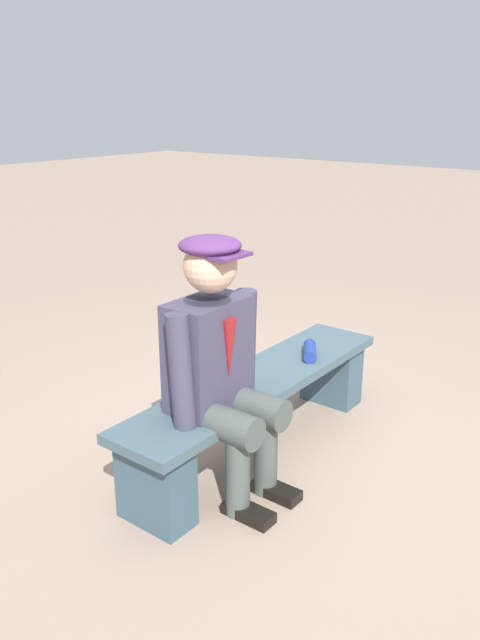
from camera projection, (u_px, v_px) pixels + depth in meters
ground_plane at (258, 450)px, 3.40m from camera, size 30.00×30.00×0.00m
bench at (258, 403)px, 3.31m from camera, size 1.79×0.39×0.42m
seated_man at (219, 361)px, 2.86m from camera, size 0.55×0.55×1.21m
rolled_magazine at (310, 351)px, 3.52m from camera, size 0.21×0.17×0.07m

